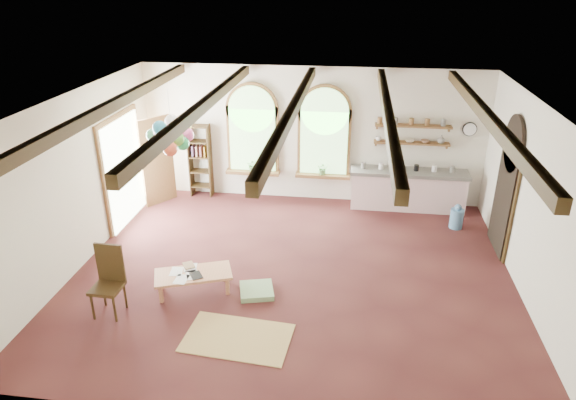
% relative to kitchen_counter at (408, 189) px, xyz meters
% --- Properties ---
extents(floor, '(8.00, 8.00, 0.00)m').
position_rel_kitchen_counter_xyz_m(floor, '(-2.30, -3.20, -0.48)').
color(floor, '#522321').
rests_on(floor, ground).
extents(ceiling_beams, '(6.20, 6.80, 0.18)m').
position_rel_kitchen_counter_xyz_m(ceiling_beams, '(-2.30, -3.20, 2.62)').
color(ceiling_beams, '#392712').
rests_on(ceiling_beams, ceiling).
extents(window_left, '(1.30, 0.28, 2.20)m').
position_rel_kitchen_counter_xyz_m(window_left, '(-3.70, 0.23, 1.16)').
color(window_left, brown).
rests_on(window_left, floor).
extents(window_right, '(1.30, 0.28, 2.20)m').
position_rel_kitchen_counter_xyz_m(window_right, '(-2.00, 0.23, 1.16)').
color(window_right, brown).
rests_on(window_right, floor).
extents(left_doorway, '(0.10, 1.90, 2.50)m').
position_rel_kitchen_counter_xyz_m(left_doorway, '(-6.25, -1.40, 0.67)').
color(left_doorway, brown).
rests_on(left_doorway, floor).
extents(right_doorway, '(0.10, 1.30, 2.40)m').
position_rel_kitchen_counter_xyz_m(right_doorway, '(1.65, -1.70, 0.62)').
color(right_doorway, black).
rests_on(right_doorway, floor).
extents(kitchen_counter, '(2.68, 0.62, 0.94)m').
position_rel_kitchen_counter_xyz_m(kitchen_counter, '(0.00, 0.00, 0.00)').
color(kitchen_counter, beige).
rests_on(kitchen_counter, floor).
extents(wall_shelf_lower, '(1.70, 0.24, 0.04)m').
position_rel_kitchen_counter_xyz_m(wall_shelf_lower, '(0.00, 0.18, 1.07)').
color(wall_shelf_lower, brown).
rests_on(wall_shelf_lower, wall_back).
extents(wall_shelf_upper, '(1.70, 0.24, 0.04)m').
position_rel_kitchen_counter_xyz_m(wall_shelf_upper, '(0.00, 0.18, 1.47)').
color(wall_shelf_upper, brown).
rests_on(wall_shelf_upper, wall_back).
extents(wall_clock, '(0.32, 0.04, 0.32)m').
position_rel_kitchen_counter_xyz_m(wall_clock, '(1.25, 0.25, 1.42)').
color(wall_clock, black).
rests_on(wall_clock, wall_back).
extents(bookshelf, '(0.53, 0.32, 1.80)m').
position_rel_kitchen_counter_xyz_m(bookshelf, '(-5.00, 0.12, 0.42)').
color(bookshelf, '#392712').
rests_on(bookshelf, floor).
extents(coffee_table, '(1.43, 1.01, 0.37)m').
position_rel_kitchen_counter_xyz_m(coffee_table, '(-3.93, -4.03, -0.15)').
color(coffee_table, tan).
rests_on(coffee_table, floor).
extents(side_chair, '(0.48, 0.48, 1.17)m').
position_rel_kitchen_counter_xyz_m(side_chair, '(-5.10, -4.80, -0.14)').
color(side_chair, '#392712').
rests_on(side_chair, floor).
extents(floor_mat, '(1.68, 1.12, 0.02)m').
position_rel_kitchen_counter_xyz_m(floor_mat, '(-2.90, -5.16, -0.47)').
color(floor_mat, tan).
rests_on(floor_mat, floor).
extents(floor_cushion, '(0.69, 0.69, 0.10)m').
position_rel_kitchen_counter_xyz_m(floor_cushion, '(-2.84, -3.94, -0.43)').
color(floor_cushion, gray).
rests_on(floor_cushion, floor).
extents(water_jug_a, '(0.29, 0.29, 0.57)m').
position_rel_kitchen_counter_xyz_m(water_jug_a, '(0.80, -0.03, -0.23)').
color(water_jug_a, '#578CBB').
rests_on(water_jug_a, floor).
extents(water_jug_b, '(0.29, 0.29, 0.56)m').
position_rel_kitchen_counter_xyz_m(water_jug_b, '(1.00, -0.90, -0.24)').
color(water_jug_b, '#578CBB').
rests_on(water_jug_b, floor).
extents(balloon_cluster, '(0.89, 0.98, 1.16)m').
position_rel_kitchen_counter_xyz_m(balloon_cluster, '(-4.71, -2.40, 1.85)').
color(balloon_cluster, white).
rests_on(balloon_cluster, floor).
extents(table_book, '(0.29, 0.31, 0.02)m').
position_rel_kitchen_counter_xyz_m(table_book, '(-4.15, -3.86, -0.09)').
color(table_book, olive).
rests_on(table_book, coffee_table).
extents(tablet, '(0.29, 0.32, 0.01)m').
position_rel_kitchen_counter_xyz_m(tablet, '(-3.85, -4.10, -0.10)').
color(tablet, black).
rests_on(tablet, coffee_table).
extents(potted_plant_left, '(0.27, 0.23, 0.30)m').
position_rel_kitchen_counter_xyz_m(potted_plant_left, '(-3.70, 0.12, 0.37)').
color(potted_plant_left, '#598C4C').
rests_on(potted_plant_left, window_left).
extents(potted_plant_right, '(0.27, 0.23, 0.30)m').
position_rel_kitchen_counter_xyz_m(potted_plant_right, '(-2.00, 0.12, 0.37)').
color(potted_plant_right, '#598C4C').
rests_on(potted_plant_right, window_right).
extents(shelf_cup_a, '(0.12, 0.10, 0.10)m').
position_rel_kitchen_counter_xyz_m(shelf_cup_a, '(-0.75, 0.18, 1.14)').
color(shelf_cup_a, white).
rests_on(shelf_cup_a, wall_shelf_lower).
extents(shelf_cup_b, '(0.10, 0.10, 0.09)m').
position_rel_kitchen_counter_xyz_m(shelf_cup_b, '(-0.40, 0.18, 1.14)').
color(shelf_cup_b, beige).
rests_on(shelf_cup_b, wall_shelf_lower).
extents(shelf_bowl_a, '(0.22, 0.22, 0.05)m').
position_rel_kitchen_counter_xyz_m(shelf_bowl_a, '(-0.05, 0.18, 1.12)').
color(shelf_bowl_a, beige).
rests_on(shelf_bowl_a, wall_shelf_lower).
extents(shelf_bowl_b, '(0.20, 0.20, 0.06)m').
position_rel_kitchen_counter_xyz_m(shelf_bowl_b, '(0.30, 0.18, 1.12)').
color(shelf_bowl_b, '#8C664C').
rests_on(shelf_bowl_b, wall_shelf_lower).
extents(shelf_vase, '(0.18, 0.18, 0.19)m').
position_rel_kitchen_counter_xyz_m(shelf_vase, '(0.65, 0.18, 1.19)').
color(shelf_vase, slate).
rests_on(shelf_vase, wall_shelf_lower).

